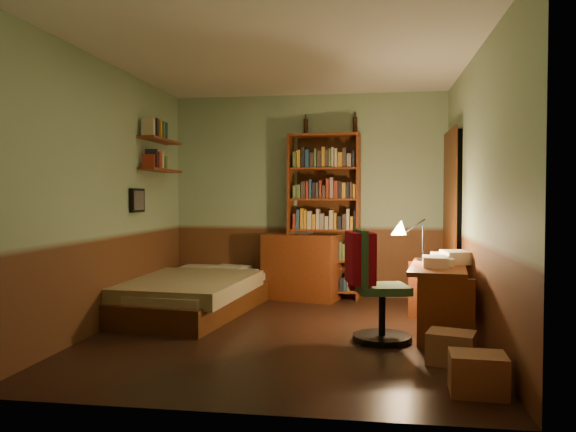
# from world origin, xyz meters

# --- Properties ---
(floor) EXTENTS (3.50, 4.00, 0.02)m
(floor) POSITION_xyz_m (0.00, 0.00, -0.01)
(floor) COLOR black
(floor) RESTS_ON ground
(ceiling) EXTENTS (3.50, 4.00, 0.02)m
(ceiling) POSITION_xyz_m (0.00, 0.00, 2.61)
(ceiling) COLOR silver
(ceiling) RESTS_ON wall_back
(wall_back) EXTENTS (3.50, 0.02, 2.60)m
(wall_back) POSITION_xyz_m (0.00, 2.01, 1.30)
(wall_back) COLOR #89A782
(wall_back) RESTS_ON ground
(wall_left) EXTENTS (0.02, 4.00, 2.60)m
(wall_left) POSITION_xyz_m (-1.76, 0.00, 1.30)
(wall_left) COLOR #89A782
(wall_left) RESTS_ON ground
(wall_right) EXTENTS (0.02, 4.00, 2.60)m
(wall_right) POSITION_xyz_m (1.76, 0.00, 1.30)
(wall_right) COLOR #89A782
(wall_right) RESTS_ON ground
(wall_front) EXTENTS (3.50, 0.02, 2.60)m
(wall_front) POSITION_xyz_m (0.00, -2.01, 1.30)
(wall_front) COLOR #89A782
(wall_front) RESTS_ON ground
(doorway) EXTENTS (0.06, 0.90, 2.00)m
(doorway) POSITION_xyz_m (1.72, 1.30, 1.00)
(doorway) COLOR black
(doorway) RESTS_ON ground
(door_trim) EXTENTS (0.02, 0.98, 2.08)m
(door_trim) POSITION_xyz_m (1.69, 1.30, 1.00)
(door_trim) COLOR #45230E
(door_trim) RESTS_ON ground
(bed) EXTENTS (1.51, 2.42, 0.68)m
(bed) POSITION_xyz_m (-1.19, 0.87, 0.34)
(bed) COLOR olive
(bed) RESTS_ON ground
(dresser) EXTENTS (1.00, 0.66, 0.82)m
(dresser) POSITION_xyz_m (-0.06, 1.76, 0.41)
(dresser) COLOR maroon
(dresser) RESTS_ON ground
(mini_stereo) EXTENTS (0.28, 0.25, 0.13)m
(mini_stereo) POSITION_xyz_m (-0.07, 1.89, 0.88)
(mini_stereo) COLOR #B2B2B7
(mini_stereo) RESTS_ON dresser
(bookshelf) EXTENTS (0.91, 0.35, 2.08)m
(bookshelf) POSITION_xyz_m (0.22, 1.85, 1.04)
(bookshelf) COLOR maroon
(bookshelf) RESTS_ON ground
(bottle_left) EXTENTS (0.07, 0.07, 0.21)m
(bottle_left) POSITION_xyz_m (-0.03, 1.96, 2.18)
(bottle_left) COLOR black
(bottle_left) RESTS_ON bookshelf
(bottle_right) EXTENTS (0.07, 0.07, 0.22)m
(bottle_right) POSITION_xyz_m (0.60, 1.96, 2.19)
(bottle_right) COLOR black
(bottle_right) RESTS_ON bookshelf
(desk) EXTENTS (0.65, 1.26, 0.64)m
(desk) POSITION_xyz_m (1.44, 0.22, 0.32)
(desk) COLOR maroon
(desk) RESTS_ON ground
(paper_stack) EXTENTS (0.28, 0.35, 0.12)m
(paper_stack) POSITION_xyz_m (1.62, 0.36, 0.71)
(paper_stack) COLOR silver
(paper_stack) RESTS_ON desk
(desk_lamp) EXTENTS (0.26, 0.26, 0.68)m
(desk_lamp) POSITION_xyz_m (1.33, 0.57, 0.99)
(desk_lamp) COLOR black
(desk_lamp) RESTS_ON desk
(office_chair) EXTENTS (0.62, 0.57, 1.06)m
(office_chair) POSITION_xyz_m (0.91, -0.17, 0.53)
(office_chair) COLOR #355D38
(office_chair) RESTS_ON ground
(red_jacket) EXTENTS (0.28, 0.42, 0.45)m
(red_jacket) POSITION_xyz_m (0.65, -0.04, 1.28)
(red_jacket) COLOR #A30D21
(red_jacket) RESTS_ON office_chair
(wall_shelf_lower) EXTENTS (0.20, 0.90, 0.03)m
(wall_shelf_lower) POSITION_xyz_m (-1.64, 1.10, 1.60)
(wall_shelf_lower) COLOR maroon
(wall_shelf_lower) RESTS_ON wall_left
(wall_shelf_upper) EXTENTS (0.20, 0.90, 0.03)m
(wall_shelf_upper) POSITION_xyz_m (-1.64, 1.10, 1.95)
(wall_shelf_upper) COLOR maroon
(wall_shelf_upper) RESTS_ON wall_left
(framed_picture) EXTENTS (0.04, 0.32, 0.26)m
(framed_picture) POSITION_xyz_m (-1.72, 0.60, 1.25)
(framed_picture) COLOR black
(framed_picture) RESTS_ON wall_left
(cardboard_box_a) EXTENTS (0.37, 0.30, 0.27)m
(cardboard_box_a) POSITION_xyz_m (1.51, -1.45, 0.13)
(cardboard_box_a) COLOR #926648
(cardboard_box_a) RESTS_ON ground
(cardboard_box_b) EXTENTS (0.42, 0.37, 0.25)m
(cardboard_box_b) POSITION_xyz_m (1.43, -0.77, 0.12)
(cardboard_box_b) COLOR #926648
(cardboard_box_b) RESTS_ON ground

